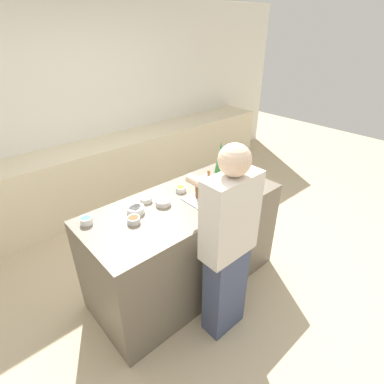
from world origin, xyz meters
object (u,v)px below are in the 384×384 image
(candy_bowl_center_rear, at_px, (201,183))
(person, at_px, (228,246))
(decorative_tree, at_px, (221,157))
(candy_bowl_beside_tree, at_px, (86,220))
(candy_bowl_far_left, at_px, (136,209))
(baking_tray, at_px, (207,198))
(candy_bowl_near_tray_left, at_px, (163,202))
(candy_bowl_behind_tray, at_px, (181,189))
(gingerbread_house, at_px, (207,188))
(candy_bowl_front_corner, at_px, (146,199))
(candy_bowl_near_tray_right, at_px, (134,220))

(candy_bowl_center_rear, distance_m, person, 0.82)
(decorative_tree, relative_size, person, 0.20)
(candy_bowl_beside_tree, xyz_separation_m, candy_bowl_far_left, (0.36, -0.12, -0.00))
(baking_tray, xyz_separation_m, candy_bowl_near_tray_left, (-0.35, 0.18, 0.02))
(candy_bowl_behind_tray, xyz_separation_m, candy_bowl_near_tray_left, (-0.26, -0.08, 0.00))
(decorative_tree, bearing_deg, candy_bowl_behind_tray, -175.80)
(gingerbread_house, bearing_deg, candy_bowl_behind_tray, 108.61)
(candy_bowl_near_tray_left, bearing_deg, candy_bowl_beside_tree, 164.42)
(gingerbread_house, xyz_separation_m, candy_bowl_front_corner, (-0.42, 0.32, -0.08))
(candy_bowl_beside_tree, bearing_deg, person, -50.17)
(candy_bowl_near_tray_left, distance_m, candy_bowl_near_tray_right, 0.33)
(gingerbread_house, relative_size, candy_bowl_front_corner, 2.29)
(gingerbread_house, height_order, person, person)
(candy_bowl_far_left, distance_m, person, 0.79)
(candy_bowl_behind_tray, bearing_deg, candy_bowl_front_corner, 169.81)
(decorative_tree, xyz_separation_m, candy_bowl_near_tray_right, (-1.14, -0.18, -0.14))
(decorative_tree, bearing_deg, candy_bowl_far_left, -176.16)
(candy_bowl_behind_tray, height_order, candy_bowl_near_tray_left, same)
(decorative_tree, distance_m, candy_bowl_behind_tray, 0.58)
(candy_bowl_front_corner, bearing_deg, candy_bowl_center_rear, -9.14)
(candy_bowl_near_tray_right, height_order, candy_bowl_beside_tree, candy_bowl_beside_tree)
(gingerbread_house, xyz_separation_m, candy_bowl_near_tray_right, (-0.67, 0.12, -0.08))
(candy_bowl_beside_tree, bearing_deg, candy_bowl_behind_tray, -5.85)
(decorative_tree, distance_m, candy_bowl_near_tray_left, 0.84)
(gingerbread_house, xyz_separation_m, candy_bowl_beside_tree, (-0.95, 0.34, -0.07))
(baking_tray, xyz_separation_m, candy_bowl_front_corner, (-0.42, 0.32, 0.02))
(baking_tray, height_order, gingerbread_house, gingerbread_house)
(candy_bowl_beside_tree, height_order, candy_bowl_far_left, candy_bowl_beside_tree)
(candy_bowl_front_corner, height_order, candy_bowl_far_left, candy_bowl_far_left)
(candy_bowl_center_rear, xyz_separation_m, person, (-0.39, -0.71, -0.11))
(person, bearing_deg, candy_bowl_front_corner, 101.69)
(baking_tray, distance_m, person, 0.56)
(gingerbread_house, bearing_deg, decorative_tree, 32.15)
(decorative_tree, relative_size, candy_bowl_far_left, 2.35)
(baking_tray, height_order, person, person)
(gingerbread_house, distance_m, candy_bowl_near_tray_right, 0.69)
(candy_bowl_behind_tray, xyz_separation_m, candy_bowl_near_tray_right, (-0.59, -0.14, 0.00))
(candy_bowl_far_left, relative_size, person, 0.08)
(candy_bowl_center_rear, bearing_deg, candy_bowl_behind_tray, 172.43)
(decorative_tree, xyz_separation_m, candy_bowl_center_rear, (-0.33, -0.07, -0.14))
(gingerbread_house, relative_size, candy_bowl_near_tray_left, 1.86)
(candy_bowl_near_tray_left, relative_size, candy_bowl_near_tray_right, 1.28)
(baking_tray, relative_size, candy_bowl_behind_tray, 3.83)
(gingerbread_house, bearing_deg, candy_bowl_near_tray_right, 170.22)
(person, bearing_deg, candy_bowl_center_rear, 60.93)
(candy_bowl_center_rear, height_order, candy_bowl_front_corner, candy_bowl_front_corner)
(baking_tray, distance_m, candy_bowl_near_tray_left, 0.39)
(gingerbread_house, xyz_separation_m, person, (-0.26, -0.48, -0.19))
(decorative_tree, relative_size, candy_bowl_near_tray_right, 3.27)
(candy_bowl_beside_tree, height_order, person, person)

